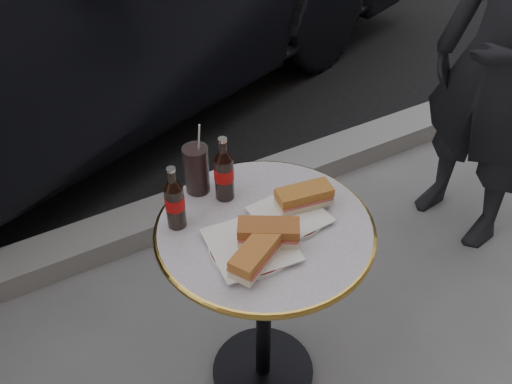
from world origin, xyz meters
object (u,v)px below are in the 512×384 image
plate_right (290,216)px  cola_bottle_left (174,197)px  cola_bottle_right (224,169)px  pedestrian (504,64)px  plate_left (251,247)px  bistro_table (264,309)px  cola_glass (197,169)px

plate_right → cola_bottle_left: size_ratio=0.98×
cola_bottle_right → pedestrian: 1.25m
plate_left → pedestrian: 1.32m
bistro_table → cola_bottle_left: size_ratio=3.68×
pedestrian → bistro_table: bearing=-85.8°
plate_left → cola_bottle_right: cola_bottle_right is taller
cola_bottle_left → pedestrian: pedestrian is taller
cola_glass → pedestrian: size_ratio=0.10×
plate_right → cola_glass: bearing=125.6°
plate_right → cola_bottle_right: 0.23m
bistro_table → cola_bottle_right: 0.50m
plate_left → plate_right: bearing=18.5°
cola_bottle_right → cola_glass: (-0.06, 0.07, -0.03)m
cola_glass → pedestrian: 1.30m
plate_left → cola_bottle_right: size_ratio=1.09×
cola_bottle_left → pedestrian: (1.41, 0.13, -0.03)m
cola_bottle_right → pedestrian: (1.24, 0.09, -0.03)m
plate_left → plate_right: plate_left is taller
plate_right → pedestrian: size_ratio=0.12×
plate_left → plate_right: (0.15, 0.05, -0.00)m
bistro_table → pedestrian: bearing=11.9°
cola_bottle_left → cola_glass: bearing=43.5°
cola_bottle_left → pedestrian: 1.42m
plate_right → cola_bottle_right: (-0.12, 0.17, 0.10)m
bistro_table → cola_glass: 0.51m
plate_right → cola_glass: (-0.17, 0.24, 0.07)m
cola_bottle_left → bistro_table: bearing=-31.2°
bistro_table → plate_right: size_ratio=3.74×
bistro_table → plate_left: 0.38m
cola_glass → cola_bottle_right: bearing=-51.1°
plate_left → cola_bottle_left: bearing=126.2°
bistro_table → cola_bottle_left: (-0.21, 0.13, 0.47)m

